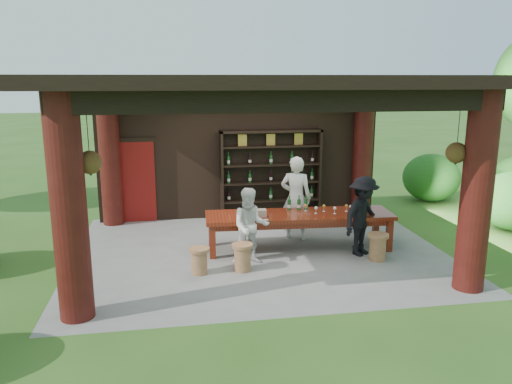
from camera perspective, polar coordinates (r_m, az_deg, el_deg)
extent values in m
plane|color=#2D5119|center=(10.29, 0.37, -6.75)|extent=(90.00, 90.00, 0.00)
cube|color=slate|center=(10.30, 0.37, -7.01)|extent=(7.40, 5.90, 0.10)
cube|color=black|center=(12.54, -1.79, 4.59)|extent=(7.00, 0.18, 3.30)
cube|color=maroon|center=(12.47, -13.62, 1.16)|extent=(0.95, 0.06, 2.00)
cylinder|color=#380C0A|center=(7.52, -20.60, -1.87)|extent=(0.50, 0.50, 3.30)
cylinder|color=#380C0A|center=(8.80, 23.92, -0.08)|extent=(0.50, 0.50, 3.30)
cylinder|color=#380C0A|center=(12.32, -16.37, 3.93)|extent=(0.50, 0.50, 3.30)
cylinder|color=#380C0A|center=(13.14, 12.12, 4.70)|extent=(0.50, 0.50, 3.30)
cube|color=black|center=(7.34, 3.68, 10.47)|extent=(6.70, 0.35, 0.35)
cube|color=black|center=(9.66, -18.66, 10.41)|extent=(0.30, 5.20, 0.30)
cube|color=black|center=(10.70, 17.57, 10.66)|extent=(0.30, 5.20, 0.30)
cube|color=black|center=(9.69, 0.40, 12.55)|extent=(7.50, 6.00, 0.20)
cylinder|color=black|center=(7.48, -18.64, 5.83)|extent=(0.01, 0.01, 0.75)
cone|color=black|center=(7.55, -18.40, 2.41)|extent=(0.32, 0.32, 0.18)
sphere|color=#1E5919|center=(7.53, -18.46, 3.23)|extent=(0.34, 0.34, 0.34)
cylinder|color=black|center=(8.66, 22.12, 6.44)|extent=(0.01, 0.01, 0.75)
cone|color=black|center=(8.72, 21.87, 3.47)|extent=(0.32, 0.32, 0.18)
sphere|color=#1E5919|center=(8.70, 21.93, 4.18)|extent=(0.34, 0.34, 0.34)
cube|color=#5D1C0D|center=(10.27, 4.95, -2.67)|extent=(3.87, 1.17, 0.08)
cube|color=#5D1C0D|center=(10.30, 4.94, -3.21)|extent=(3.66, 1.01, 0.12)
cube|color=#5D1C0D|center=(9.81, -4.98, -5.72)|extent=(0.13, 0.13, 0.67)
cube|color=#5D1C0D|center=(10.53, 14.98, -4.82)|extent=(0.13, 0.13, 0.67)
cube|color=#5D1C0D|center=(10.56, -5.12, -4.37)|extent=(0.13, 0.13, 0.67)
cube|color=#5D1C0D|center=(11.22, 13.53, -3.63)|extent=(0.13, 0.13, 0.67)
cylinder|color=brown|center=(9.22, -1.56, -7.64)|extent=(0.31, 0.31, 0.45)
cylinder|color=brown|center=(9.13, -1.57, -6.14)|extent=(0.39, 0.39, 0.06)
cylinder|color=brown|center=(10.00, 13.73, -6.30)|extent=(0.32, 0.32, 0.47)
cylinder|color=brown|center=(9.92, 13.81, -4.86)|extent=(0.40, 0.40, 0.06)
cylinder|color=brown|center=(9.14, -6.50, -8.00)|extent=(0.29, 0.29, 0.42)
cylinder|color=brown|center=(9.05, -6.54, -6.58)|extent=(0.37, 0.37, 0.06)
imported|color=beige|center=(10.84, 4.58, -0.70)|extent=(0.79, 0.67, 1.83)
imported|color=silver|center=(9.43, -0.64, -3.91)|extent=(0.75, 0.60, 1.46)
imported|color=black|center=(10.08, 12.12, -2.70)|extent=(1.19, 1.06, 1.60)
cube|color=#BF6672|center=(10.00, 0.42, -2.41)|extent=(0.27, 0.19, 0.14)
ellipsoid|color=#194C14|center=(15.14, 19.36, 1.19)|extent=(1.60, 1.60, 1.36)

